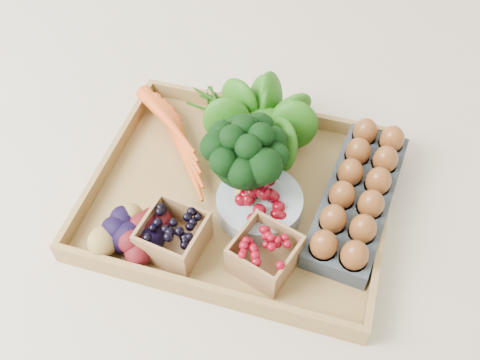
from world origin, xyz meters
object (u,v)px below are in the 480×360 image
(tray, at_px, (240,197))
(egg_carton, at_px, (357,199))
(broccoli, at_px, (246,169))
(cherry_bowl, at_px, (259,205))

(tray, relative_size, egg_carton, 1.63)
(tray, xyz_separation_m, egg_carton, (0.22, 0.04, 0.03))
(broccoli, xyz_separation_m, egg_carton, (0.21, 0.02, -0.04))
(cherry_bowl, height_order, egg_carton, cherry_bowl)
(broccoli, xyz_separation_m, cherry_bowl, (0.04, -0.04, -0.04))
(tray, distance_m, egg_carton, 0.22)
(tray, distance_m, broccoli, 0.07)
(broccoli, relative_size, cherry_bowl, 1.01)
(tray, relative_size, broccoli, 3.40)
(tray, height_order, cherry_bowl, cherry_bowl)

